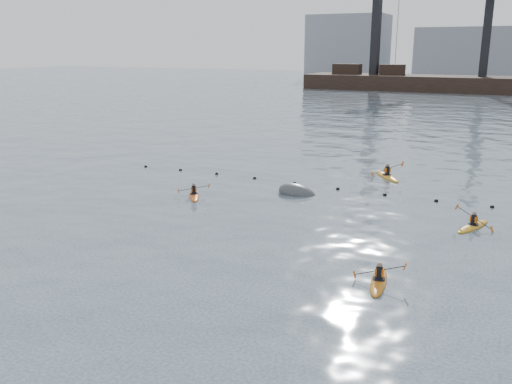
# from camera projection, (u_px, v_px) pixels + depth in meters

# --- Properties ---
(float_line) EXTENTS (33.24, 0.73, 0.24)m
(float_line) POSITION_uv_depth(u_px,v_px,m) (362.00, 191.00, 33.61)
(float_line) COLOR black
(float_line) RESTS_ON ground
(barge_pier) EXTENTS (72.00, 19.30, 29.50)m
(barge_pier) POSITION_uv_depth(u_px,v_px,m) (480.00, 83.00, 108.95)
(barge_pier) COLOR black
(barge_pier) RESTS_ON ground
(skyline) EXTENTS (141.00, 28.00, 22.00)m
(skyline) POSITION_uv_depth(u_px,v_px,m) (506.00, 46.00, 141.00)
(skyline) COLOR gray
(skyline) RESTS_ON ground
(kayaker_0) EXTENTS (1.98, 2.95, 1.04)m
(kayaker_0) POSITION_uv_depth(u_px,v_px,m) (379.00, 280.00, 20.57)
(kayaker_0) COLOR #C06812
(kayaker_0) RESTS_ON ground
(kayaker_2) EXTENTS (2.08, 2.70, 0.92)m
(kayaker_2) POSITION_uv_depth(u_px,v_px,m) (194.00, 195.00, 32.60)
(kayaker_2) COLOR #C85012
(kayaker_2) RESTS_ON ground
(kayaker_3) EXTENTS (1.94, 2.95, 1.13)m
(kayaker_3) POSITION_uv_depth(u_px,v_px,m) (473.00, 226.00, 26.91)
(kayaker_3) COLOR orange
(kayaker_3) RESTS_ON ground
(kayaker_5) EXTENTS (2.61, 3.16, 1.22)m
(kayaker_5) POSITION_uv_depth(u_px,v_px,m) (387.00, 176.00, 37.37)
(kayaker_5) COLOR orange
(kayaker_5) RESTS_ON ground
(mooring_buoy) EXTENTS (2.76, 1.76, 1.67)m
(mooring_buoy) POSITION_uv_depth(u_px,v_px,m) (297.00, 194.00, 33.13)
(mooring_buoy) COLOR #3B3E40
(mooring_buoy) RESTS_ON ground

